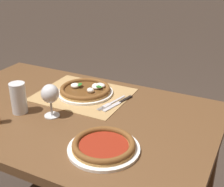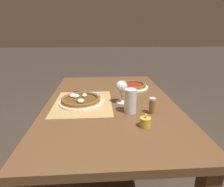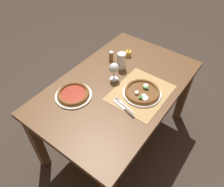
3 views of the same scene
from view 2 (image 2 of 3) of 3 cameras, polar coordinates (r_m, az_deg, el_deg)
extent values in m
plane|color=#382D26|center=(1.72, -0.39, -25.93)|extent=(24.00, 24.00, 0.00)
cube|color=brown|center=(1.31, -0.46, -3.10)|extent=(1.37, 0.86, 0.04)
cube|color=brown|center=(2.05, -12.01, -6.28)|extent=(0.07, 0.07, 0.70)
cube|color=brown|center=(2.07, 8.87, -5.74)|extent=(0.07, 0.07, 0.70)
cube|color=#A88451|center=(1.28, -8.79, -2.90)|extent=(0.46, 0.38, 0.00)
cylinder|color=white|center=(1.28, -9.39, -2.53)|extent=(0.29, 0.29, 0.01)
cylinder|color=tan|center=(1.27, -9.42, -2.07)|extent=(0.26, 0.26, 0.01)
torus|color=brown|center=(1.27, -9.44, -1.66)|extent=(0.26, 0.26, 0.02)
cylinder|color=brown|center=(1.27, -9.43, -1.80)|extent=(0.21, 0.21, 0.00)
ellipsoid|color=white|center=(1.32, -11.08, -0.72)|extent=(0.05, 0.05, 0.02)
ellipsoid|color=white|center=(1.31, -11.08, -0.69)|extent=(0.04, 0.04, 0.03)
ellipsoid|color=white|center=(1.31, -8.40, -0.58)|extent=(0.04, 0.03, 0.03)
ellipsoid|color=white|center=(1.21, -9.51, -2.26)|extent=(0.05, 0.04, 0.03)
ellipsoid|color=white|center=(1.33, -11.88, -0.56)|extent=(0.05, 0.04, 0.02)
ellipsoid|color=#286B23|center=(1.23, -10.04, -1.63)|extent=(0.03, 0.05, 0.00)
ellipsoid|color=#286B23|center=(1.33, -10.50, -0.08)|extent=(0.05, 0.04, 0.00)
cylinder|color=white|center=(1.60, 6.02, 2.00)|extent=(0.27, 0.27, 0.01)
cylinder|color=tan|center=(1.60, 6.04, 2.37)|extent=(0.24, 0.24, 0.01)
torus|color=brown|center=(1.59, 6.05, 2.71)|extent=(0.24, 0.24, 0.02)
cylinder|color=maroon|center=(1.60, 6.04, 2.60)|extent=(0.19, 0.19, 0.00)
cylinder|color=silver|center=(1.27, 2.82, -2.73)|extent=(0.07, 0.07, 0.00)
cylinder|color=silver|center=(1.26, 2.85, -1.25)|extent=(0.01, 0.01, 0.06)
ellipsoid|color=silver|center=(1.23, 2.91, 2.02)|extent=(0.08, 0.08, 0.08)
ellipsoid|color=#AD5B14|center=(1.24, 2.90, 1.56)|extent=(0.07, 0.07, 0.05)
cylinder|color=silver|center=(1.11, 5.62, -2.29)|extent=(0.07, 0.07, 0.15)
cylinder|color=black|center=(1.11, 5.59, -2.99)|extent=(0.07, 0.07, 0.12)
cylinder|color=silver|center=(1.09, 5.70, 0.23)|extent=(0.07, 0.07, 0.02)
cube|color=#B7B7BC|center=(1.45, -8.88, 0.04)|extent=(0.04, 0.11, 0.00)
cube|color=#B7B7BC|center=(1.43, -5.84, -0.14)|extent=(0.03, 0.05, 0.00)
cylinder|color=#B7B7BC|center=(1.41, -4.27, -0.35)|extent=(0.01, 0.04, 0.00)
cylinder|color=#B7B7BC|center=(1.42, -4.21, -0.27)|extent=(0.01, 0.04, 0.00)
cylinder|color=#B7B7BC|center=(1.42, -4.15, -0.19)|extent=(0.01, 0.04, 0.00)
cylinder|color=#B7B7BC|center=(1.43, -4.10, -0.11)|extent=(0.01, 0.04, 0.00)
cube|color=black|center=(1.49, -9.80, 0.44)|extent=(0.04, 0.10, 0.01)
cube|color=#B7B7BC|center=(1.46, -5.79, 0.22)|extent=(0.05, 0.12, 0.00)
cylinder|color=gold|center=(0.98, 10.10, -8.62)|extent=(0.06, 0.06, 0.05)
cylinder|color=silver|center=(0.98, 10.08, -9.01)|extent=(0.04, 0.04, 0.03)
ellipsoid|color=#F9C64C|center=(0.96, 10.22, -6.78)|extent=(0.01, 0.01, 0.02)
cylinder|color=brown|center=(1.12, 12.09, -3.95)|extent=(0.04, 0.04, 0.08)
cylinder|color=#BCBCC1|center=(1.11, 12.27, -1.64)|extent=(0.04, 0.04, 0.01)
camera|label=1|loc=(2.28, 28.06, 22.46)|focal=50.00mm
camera|label=3|loc=(2.44, -23.16, 34.66)|focal=35.00mm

